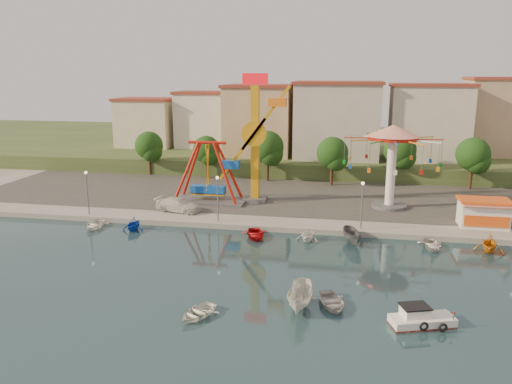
% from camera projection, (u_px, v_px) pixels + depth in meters
% --- Properties ---
extents(ground, '(200.00, 200.00, 0.00)m').
position_uv_depth(ground, '(269.00, 275.00, 43.32)').
color(ground, '#132835').
rests_on(ground, ground).
extents(quay_deck, '(200.00, 100.00, 0.60)m').
position_uv_depth(quay_deck, '(317.00, 157.00, 102.52)').
color(quay_deck, '#9E998E').
rests_on(quay_deck, ground).
extents(asphalt_pad, '(90.00, 28.00, 0.01)m').
position_uv_depth(asphalt_pad, '(302.00, 191.00, 71.86)').
color(asphalt_pad, '#4C4944').
rests_on(asphalt_pad, quay_deck).
extents(hill_terrace, '(200.00, 60.00, 3.00)m').
position_uv_depth(hill_terrace, '(318.00, 147.00, 107.02)').
color(hill_terrace, '#384C26').
rests_on(hill_terrace, ground).
extents(pirate_ship_ride, '(10.00, 5.00, 8.00)m').
position_uv_depth(pirate_ship_ride, '(208.00, 173.00, 65.11)').
color(pirate_ship_ride, '#59595E').
rests_on(pirate_ship_ride, quay_deck).
extents(kamikaze_tower, '(6.29, 3.10, 16.50)m').
position_uv_depth(kamikaze_tower, '(257.00, 142.00, 63.94)').
color(kamikaze_tower, '#59595E').
rests_on(kamikaze_tower, quay_deck).
extents(wave_swinger, '(11.60, 11.60, 10.40)m').
position_uv_depth(wave_swinger, '(393.00, 148.00, 61.20)').
color(wave_swinger, '#59595E').
rests_on(wave_swinger, quay_deck).
extents(booth_left, '(5.40, 3.78, 3.08)m').
position_uv_depth(booth_left, '(483.00, 213.00, 54.79)').
color(booth_left, white).
rests_on(booth_left, quay_deck).
extents(lamp_post_0, '(0.14, 0.14, 5.00)m').
position_uv_depth(lamp_post_0, '(88.00, 194.00, 59.31)').
color(lamp_post_0, '#59595E').
rests_on(lamp_post_0, quay_deck).
extents(lamp_post_1, '(0.14, 0.14, 5.00)m').
position_uv_depth(lamp_post_1, '(218.00, 200.00, 56.45)').
color(lamp_post_1, '#59595E').
rests_on(lamp_post_1, quay_deck).
extents(lamp_post_2, '(0.14, 0.14, 5.00)m').
position_uv_depth(lamp_post_2, '(362.00, 207.00, 53.60)').
color(lamp_post_2, '#59595E').
rests_on(lamp_post_2, quay_deck).
extents(tree_0, '(4.60, 4.60, 7.19)m').
position_uv_depth(tree_0, '(149.00, 146.00, 82.03)').
color(tree_0, '#382314').
rests_on(tree_0, quay_deck).
extents(tree_1, '(4.35, 4.35, 6.80)m').
position_uv_depth(tree_1, '(206.00, 150.00, 79.61)').
color(tree_1, '#382314').
rests_on(tree_1, quay_deck).
extents(tree_2, '(5.02, 5.02, 7.85)m').
position_uv_depth(tree_2, '(268.00, 147.00, 77.24)').
color(tree_2, '#382314').
rests_on(tree_2, quay_deck).
extents(tree_3, '(4.68, 4.68, 7.32)m').
position_uv_depth(tree_3, '(332.00, 153.00, 74.16)').
color(tree_3, '#382314').
rests_on(tree_3, quay_deck).
extents(tree_4, '(4.86, 4.86, 7.60)m').
position_uv_depth(tree_4, '(400.00, 150.00, 75.19)').
color(tree_4, '#382314').
rests_on(tree_4, quay_deck).
extents(tree_5, '(4.83, 4.83, 7.54)m').
position_uv_depth(tree_5, '(473.00, 154.00, 71.68)').
color(tree_5, '#382314').
rests_on(tree_5, quay_deck).
extents(building_0, '(9.26, 9.53, 11.87)m').
position_uv_depth(building_0, '(129.00, 119.00, 91.22)').
color(building_0, beige).
rests_on(building_0, hill_terrace).
extents(building_1, '(12.33, 9.01, 8.63)m').
position_uv_depth(building_1, '(201.00, 126.00, 94.54)').
color(building_1, silver).
rests_on(building_1, hill_terrace).
extents(building_2, '(11.95, 9.28, 11.23)m').
position_uv_depth(building_2, '(270.00, 120.00, 92.44)').
color(building_2, tan).
rests_on(building_2, hill_terrace).
extents(building_3, '(12.59, 10.50, 9.20)m').
position_uv_depth(building_3, '(345.00, 129.00, 87.20)').
color(building_3, beige).
rests_on(building_3, hill_terrace).
extents(building_4, '(10.75, 9.23, 9.24)m').
position_uv_depth(building_4, '(423.00, 128.00, 88.04)').
color(building_4, beige).
rests_on(building_4, hill_terrace).
extents(building_5, '(12.77, 10.96, 11.21)m').
position_uv_depth(building_5, '(507.00, 125.00, 83.65)').
color(building_5, tan).
rests_on(building_5, hill_terrace).
extents(cabin_motorboat, '(4.72, 3.01, 1.55)m').
position_uv_depth(cabin_motorboat, '(420.00, 320.00, 34.69)').
color(cabin_motorboat, white).
rests_on(cabin_motorboat, ground).
extents(rowboat_a, '(3.64, 4.29, 0.76)m').
position_uv_depth(rowboat_a, '(332.00, 302.00, 37.51)').
color(rowboat_a, silver).
rests_on(rowboat_a, ground).
extents(rowboat_b, '(3.51, 4.01, 0.69)m').
position_uv_depth(rowboat_b, '(197.00, 312.00, 35.92)').
color(rowboat_b, white).
rests_on(rowboat_b, ground).
extents(skiff, '(1.99, 4.69, 1.77)m').
position_uv_depth(skiff, '(300.00, 298.00, 37.04)').
color(skiff, silver).
rests_on(skiff, ground).
extents(van, '(6.02, 3.38, 1.65)m').
position_uv_depth(van, '(178.00, 205.00, 60.92)').
color(van, silver).
rests_on(van, quay_deck).
extents(moored_boat_0, '(3.00, 3.90, 0.75)m').
position_uv_depth(moored_boat_0, '(94.00, 225.00, 56.47)').
color(moored_boat_0, white).
rests_on(moored_boat_0, ground).
extents(moored_boat_1, '(2.55, 2.94, 1.52)m').
position_uv_depth(moored_boat_1, '(133.00, 224.00, 55.53)').
color(moored_boat_1, '#1547B8').
rests_on(moored_boat_1, ground).
extents(moored_boat_3, '(3.70, 4.46, 0.80)m').
position_uv_depth(moored_boat_3, '(255.00, 234.00, 53.15)').
color(moored_boat_3, '#B40E12').
rests_on(moored_boat_3, ground).
extents(moored_boat_4, '(3.08, 3.35, 1.47)m').
position_uv_depth(moored_boat_4, '(308.00, 234.00, 52.06)').
color(moored_boat_4, white).
rests_on(moored_boat_4, ground).
extents(moored_boat_5, '(2.60, 4.30, 1.56)m').
position_uv_depth(moored_boat_5, '(353.00, 236.00, 51.24)').
color(moored_boat_5, '#4F4F53').
rests_on(moored_boat_5, ground).
extents(moored_boat_6, '(2.68, 3.65, 0.73)m').
position_uv_depth(moored_boat_6, '(432.00, 245.00, 49.94)').
color(moored_boat_6, silver).
rests_on(moored_boat_6, ground).
extents(moored_boat_7, '(3.70, 4.00, 1.74)m').
position_uv_depth(moored_boat_7, '(490.00, 243.00, 48.86)').
color(moored_boat_7, orange).
rests_on(moored_boat_7, ground).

